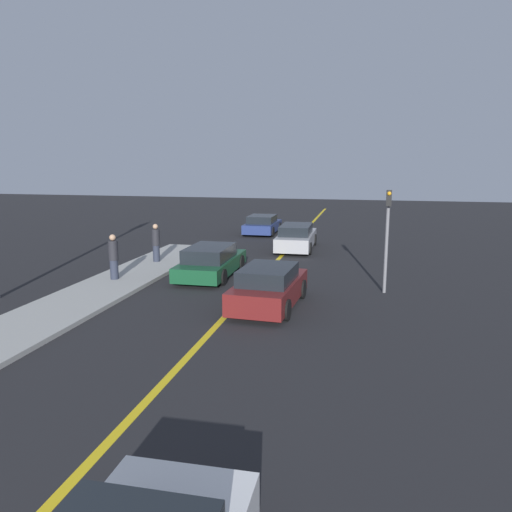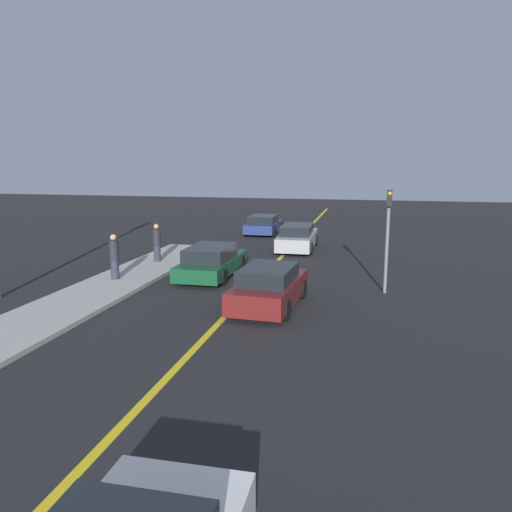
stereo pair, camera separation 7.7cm
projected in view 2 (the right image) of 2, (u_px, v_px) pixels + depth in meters
road_center_line at (261, 278)px, 20.13m from camera, size 0.20×60.00×0.01m
sidewalk_left at (59, 310)px, 15.62m from camera, size 2.57×24.20×0.14m
car_ahead_center at (269, 287)px, 16.08m from camera, size 2.07×4.17×1.37m
car_far_distant at (212, 261)px, 20.41m from camera, size 2.00×4.67×1.27m
car_parked_left_lot at (297, 237)px, 26.53m from camera, size 1.96×4.76×1.34m
car_oncoming_far at (264, 225)px, 32.23m from camera, size 1.97×3.93×1.20m
pedestrian_near_curb at (114, 257)px, 19.27m from camera, size 0.37×0.37×1.75m
pedestrian_mid_group at (157, 243)px, 22.65m from camera, size 0.36×0.36×1.72m
traffic_light at (388, 230)px, 17.45m from camera, size 0.18×0.40×3.68m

